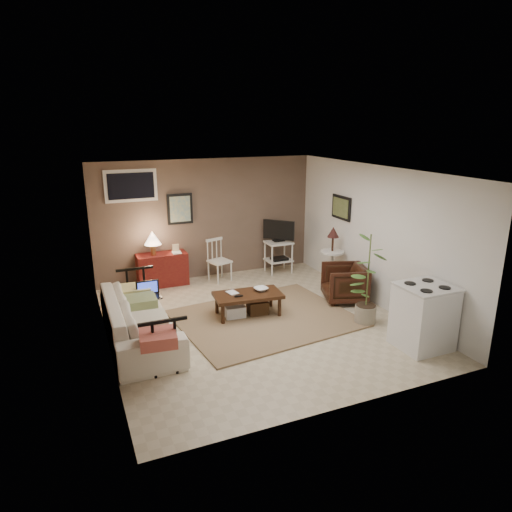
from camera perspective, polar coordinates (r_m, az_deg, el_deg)
name	(u,v)px	position (r m, az deg, el deg)	size (l,w,h in m)	color
floor	(255,322)	(7.41, -0.12, -8.20)	(5.00, 5.00, 0.00)	#C1B293
art_back	(180,209)	(9.07, -9.48, 5.82)	(0.50, 0.03, 0.60)	black
art_right	(341,208)	(8.86, 10.62, 5.97)	(0.03, 0.60, 0.45)	black
window	(131,186)	(8.83, -15.37, 8.46)	(0.96, 0.03, 0.60)	silver
rug	(265,318)	(7.50, 1.15, -7.78)	(2.71, 2.17, 0.03)	#81674B
coffee_table	(247,303)	(7.53, -1.08, -5.87)	(1.15, 0.67, 0.42)	#321B0D
sofa	(139,312)	(6.86, -14.45, -6.78)	(2.29, 0.67, 0.90)	silver
sofa_pillows	(145,311)	(6.58, -13.68, -6.75)	(0.44, 2.18, 0.15)	beige
sofa_end_rails	(148,314)	(6.90, -13.33, -7.12)	(0.62, 2.29, 0.77)	black
laptop	(148,292)	(7.20, -13.29, -4.42)	(0.35, 0.26, 0.24)	black
red_console	(161,266)	(9.06, -11.73, -1.28)	(0.96, 0.43, 1.11)	maroon
spindle_chair	(219,261)	(9.17, -4.63, -0.67)	(0.48, 0.48, 0.85)	silver
tv_stand	(279,245)	(9.58, 2.86, 1.36)	(0.53, 0.51, 1.13)	silver
side_table	(332,250)	(8.81, 9.52, 0.73)	(0.45, 0.45, 1.19)	silver
armchair	(345,282)	(8.25, 11.01, -3.15)	(0.71, 0.66, 0.73)	black
potted_plant	(368,276)	(7.29, 13.83, -2.46)	(0.37, 0.37, 1.48)	gray
stove	(424,316)	(6.87, 20.22, -7.10)	(0.71, 0.67, 0.93)	silver
bowl	(261,284)	(7.56, 0.63, -3.56)	(0.22, 0.05, 0.22)	#321B0D
book_table	(228,288)	(7.43, -3.51, -4.02)	(0.15, 0.02, 0.21)	#321B0D
book_console	(172,248)	(8.93, -10.45, 0.99)	(0.17, 0.02, 0.23)	#321B0D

